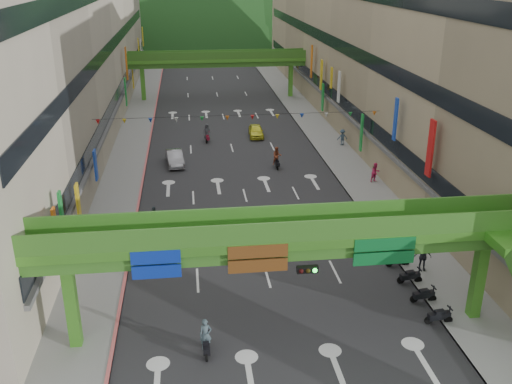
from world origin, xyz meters
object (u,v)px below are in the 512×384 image
Objects in this scene: scooter_rider_near at (206,338)px; car_silver at (175,158)px; pedestrian_red at (375,174)px; overpass_near at (304,251)px; car_yellow at (256,131)px; scooter_rider_mid at (277,157)px.

car_silver is (-1.91, 30.48, -0.24)m from scooter_rider_near.
pedestrian_red is at bearing 54.46° from scooter_rider_near.
car_silver is at bearing 103.44° from overpass_near.
pedestrian_red reaches higher than car_yellow.
car_yellow is at bearing 86.69° from overpass_near.
car_yellow is at bearing 96.36° from pedestrian_red.
pedestrian_red is at bearing -28.76° from car_silver.
car_silver is 2.42× the size of pedestrian_red.
pedestrian_red is (16.44, 23.01, -0.06)m from scooter_rider_near.
scooter_rider_near is at bearing -170.50° from overpass_near.
car_yellow is (2.24, 38.65, -4.51)m from overpass_near.
scooter_rider_near is 28.28m from pedestrian_red.
overpass_near is 6.74m from scooter_rider_near.
scooter_rider_near reaches higher than car_yellow.
overpass_near is 38.97m from car_yellow.
pedestrian_red is (9.03, -16.50, 0.22)m from car_yellow.
scooter_rider_mid reaches higher than pedestrian_red.
overpass_near is 15.35× the size of pedestrian_red.
scooter_rider_mid reaches higher than scooter_rider_near.
scooter_rider_mid is 1.20× the size of pedestrian_red.
overpass_near is at bearing -90.59° from car_yellow.
pedestrian_red is at bearing -32.24° from scooter_rider_mid.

